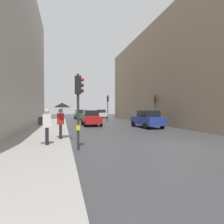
# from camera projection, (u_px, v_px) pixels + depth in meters

# --- Properties ---
(ground_plane) EXTENTS (120.00, 120.00, 0.00)m
(ground_plane) POSITION_uv_depth(u_px,v_px,m) (175.00, 145.00, 9.87)
(ground_plane) COLOR #38383A
(sidewalk_kerb) EXTENTS (3.48, 40.00, 0.16)m
(sidewalk_kerb) POSITION_uv_depth(u_px,v_px,m) (44.00, 134.00, 13.87)
(sidewalk_kerb) COLOR gray
(sidewalk_kerb) RESTS_ON ground
(building_facade_right) EXTENTS (12.00, 35.17, 12.94)m
(building_facade_right) POSITION_uv_depth(u_px,v_px,m) (192.00, 75.00, 25.33)
(building_facade_right) COLOR gray
(building_facade_right) RESTS_ON ground
(traffic_light_mid_street) EXTENTS (0.34, 0.45, 3.65)m
(traffic_light_mid_street) POSITION_uv_depth(u_px,v_px,m) (155.00, 104.00, 22.45)
(traffic_light_mid_street) COLOR #2D2D2D
(traffic_light_mid_street) RESTS_ON ground
(traffic_light_near_left) EXTENTS (0.43, 0.25, 3.57)m
(traffic_light_near_left) POSITION_uv_depth(u_px,v_px,m) (79.00, 98.00, 8.75)
(traffic_light_near_left) COLOR #2D2D2D
(traffic_light_near_left) RESTS_ON ground
(traffic_light_far_median) EXTENTS (0.25, 0.43, 3.97)m
(traffic_light_far_median) POSITION_uv_depth(u_px,v_px,m) (108.00, 103.00, 27.97)
(traffic_light_far_median) COLOR #2D2D2D
(traffic_light_far_median) RESTS_ON ground
(car_blue_van) EXTENTS (2.21, 4.30, 1.76)m
(car_blue_van) POSITION_uv_depth(u_px,v_px,m) (147.00, 119.00, 19.11)
(car_blue_van) COLOR navy
(car_blue_van) RESTS_ON ground
(car_red_sedan) EXTENTS (2.03, 4.20, 1.76)m
(car_red_sedan) POSITION_uv_depth(u_px,v_px,m) (91.00, 118.00, 21.56)
(car_red_sedan) COLOR red
(car_red_sedan) RESTS_ON ground
(car_white_compact) EXTENTS (2.12, 4.25, 1.76)m
(car_white_compact) POSITION_uv_depth(u_px,v_px,m) (101.00, 114.00, 39.29)
(car_white_compact) COLOR silver
(car_white_compact) RESTS_ON ground
(car_green_estate) EXTENTS (2.21, 4.30, 1.76)m
(car_green_estate) POSITION_uv_depth(u_px,v_px,m) (81.00, 114.00, 34.54)
(car_green_estate) COLOR #2D6038
(car_green_estate) RESTS_ON ground
(pedestrian_with_umbrella) EXTENTS (1.00, 1.00, 2.14)m
(pedestrian_with_umbrella) POSITION_uv_depth(u_px,v_px,m) (62.00, 110.00, 11.11)
(pedestrian_with_umbrella) COLOR black
(pedestrian_with_umbrella) RESTS_ON sidewalk_kerb
(pedestrian_with_black_backpack) EXTENTS (0.63, 0.36, 1.77)m
(pedestrian_with_black_backpack) POSITION_uv_depth(u_px,v_px,m) (46.00, 124.00, 9.24)
(pedestrian_with_black_backpack) COLOR black
(pedestrian_with_black_backpack) RESTS_ON sidewalk_kerb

